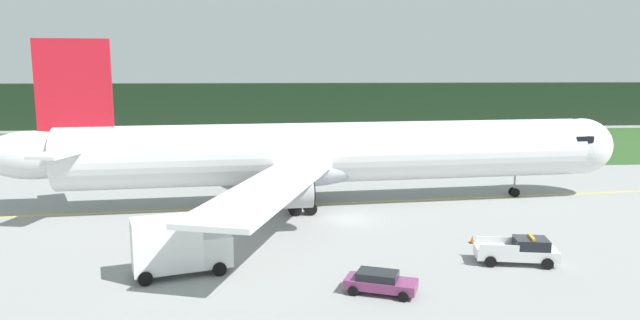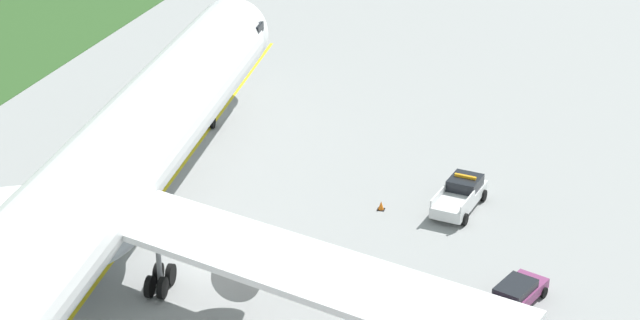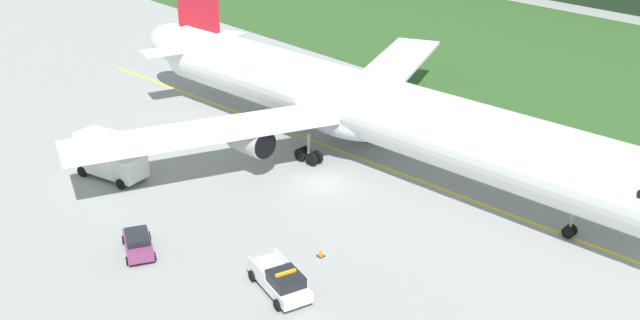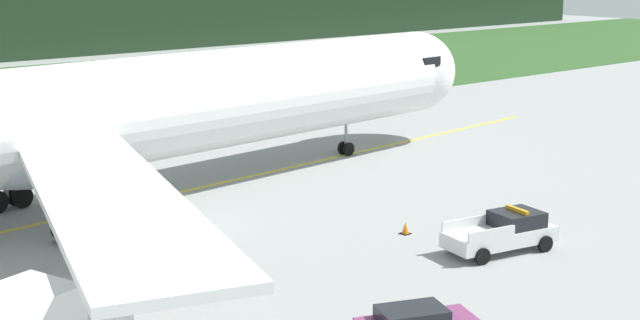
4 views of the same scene
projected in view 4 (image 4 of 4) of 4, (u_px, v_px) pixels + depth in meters
name	position (u px, v px, depth m)	size (l,w,h in m)	color
ground	(171.00, 233.00, 43.79)	(320.00, 320.00, 0.00)	gray
taxiway_centerline_main	(102.00, 210.00, 47.88)	(80.42, 0.30, 0.01)	yellow
airliner	(90.00, 119.00, 46.48)	(61.12, 46.96, 15.64)	white
ops_pickup_truck	(504.00, 232.00, 40.95)	(5.65, 3.11, 1.94)	silver
apron_cone	(405.00, 228.00, 43.63)	(0.46, 0.46, 0.59)	black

